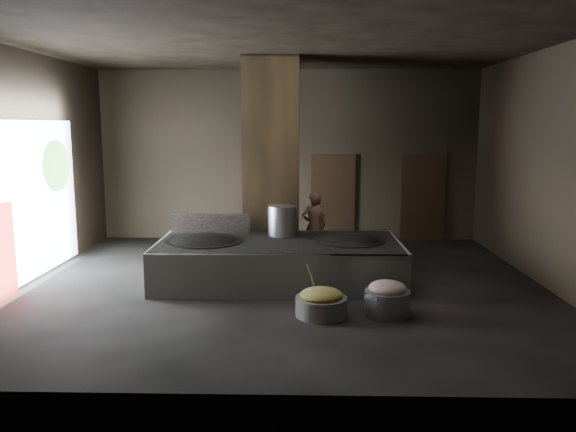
{
  "coord_description": "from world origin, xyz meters",
  "views": [
    {
      "loc": [
        0.38,
        -10.51,
        3.06
      ],
      "look_at": [
        0.09,
        0.61,
        1.25
      ],
      "focal_mm": 35.0,
      "sensor_mm": 36.0,
      "label": 1
    }
  ],
  "objects_px": {
    "meat_basin": "(387,303)",
    "hearth_platform": "(279,262)",
    "veg_basin": "(321,306)",
    "wok_left": "(204,245)",
    "wok_right": "(348,245)",
    "cook": "(314,226)",
    "stock_pot": "(282,221)"
  },
  "relations": [
    {
      "from": "meat_basin",
      "to": "hearth_platform",
      "type": "bearing_deg",
      "value": 134.57
    },
    {
      "from": "stock_pot",
      "to": "meat_basin",
      "type": "bearing_deg",
      "value": -53.46
    },
    {
      "from": "wok_right",
      "to": "wok_left",
      "type": "bearing_deg",
      "value": -177.95
    },
    {
      "from": "stock_pot",
      "to": "meat_basin",
      "type": "distance_m",
      "value": 3.16
    },
    {
      "from": "meat_basin",
      "to": "cook",
      "type": "bearing_deg",
      "value": 106.35
    },
    {
      "from": "wok_left",
      "to": "wok_right",
      "type": "bearing_deg",
      "value": 2.05
    },
    {
      "from": "wok_right",
      "to": "cook",
      "type": "distance_m",
      "value": 1.98
    },
    {
      "from": "hearth_platform",
      "to": "cook",
      "type": "relative_size",
      "value": 3.04
    },
    {
      "from": "veg_basin",
      "to": "meat_basin",
      "type": "relative_size",
      "value": 1.14
    },
    {
      "from": "wok_right",
      "to": "stock_pot",
      "type": "xyz_separation_m",
      "value": [
        -1.3,
        0.5,
        0.38
      ]
    },
    {
      "from": "cook",
      "to": "wok_right",
      "type": "bearing_deg",
      "value": 96.72
    },
    {
      "from": "wok_left",
      "to": "veg_basin",
      "type": "distance_m",
      "value": 2.98
    },
    {
      "from": "hearth_platform",
      "to": "meat_basin",
      "type": "bearing_deg",
      "value": -46.68
    },
    {
      "from": "veg_basin",
      "to": "wok_left",
      "type": "bearing_deg",
      "value": 139.46
    },
    {
      "from": "wok_right",
      "to": "meat_basin",
      "type": "relative_size",
      "value": 1.88
    },
    {
      "from": "wok_right",
      "to": "meat_basin",
      "type": "height_order",
      "value": "wok_right"
    },
    {
      "from": "cook",
      "to": "veg_basin",
      "type": "bearing_deg",
      "value": 79.08
    },
    {
      "from": "veg_basin",
      "to": "stock_pot",
      "type": "bearing_deg",
      "value": 106.11
    },
    {
      "from": "wok_right",
      "to": "cook",
      "type": "bearing_deg",
      "value": 108.25
    },
    {
      "from": "hearth_platform",
      "to": "meat_basin",
      "type": "distance_m",
      "value": 2.64
    },
    {
      "from": "hearth_platform",
      "to": "cook",
      "type": "distance_m",
      "value": 2.1
    },
    {
      "from": "cook",
      "to": "stock_pot",
      "type": "bearing_deg",
      "value": 52.22
    },
    {
      "from": "wok_right",
      "to": "veg_basin",
      "type": "relative_size",
      "value": 1.65
    },
    {
      "from": "veg_basin",
      "to": "wok_right",
      "type": "bearing_deg",
      "value": 73.88
    },
    {
      "from": "hearth_platform",
      "to": "wok_right",
      "type": "relative_size",
      "value": 3.41
    },
    {
      "from": "wok_right",
      "to": "veg_basin",
      "type": "xyz_separation_m",
      "value": [
        -0.58,
        -2.0,
        -0.6
      ]
    },
    {
      "from": "hearth_platform",
      "to": "wok_left",
      "type": "xyz_separation_m",
      "value": [
        -1.45,
        -0.05,
        0.34
      ]
    },
    {
      "from": "hearth_platform",
      "to": "wok_left",
      "type": "relative_size",
      "value": 3.17
    },
    {
      "from": "wok_right",
      "to": "veg_basin",
      "type": "height_order",
      "value": "wok_right"
    },
    {
      "from": "wok_left",
      "to": "cook",
      "type": "bearing_deg",
      "value": 42.24
    },
    {
      "from": "cook",
      "to": "hearth_platform",
      "type": "bearing_deg",
      "value": 57.74
    },
    {
      "from": "meat_basin",
      "to": "wok_left",
      "type": "bearing_deg",
      "value": 151.04
    }
  ]
}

